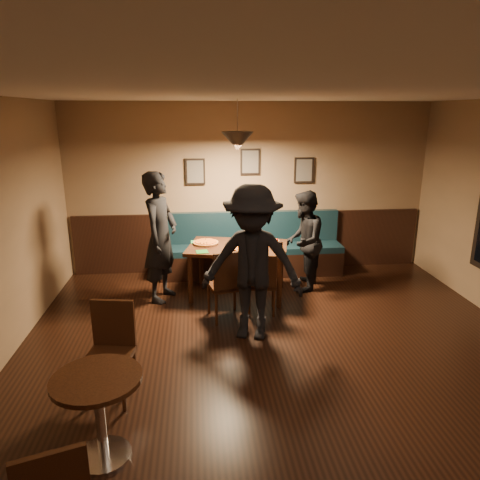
{
  "coord_description": "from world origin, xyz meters",
  "views": [
    {
      "loc": [
        -0.9,
        -3.85,
        2.63
      ],
      "look_at": [
        -0.32,
        1.98,
        0.95
      ],
      "focal_mm": 33.47,
      "sensor_mm": 36.0,
      "label": 1
    }
  ],
  "objects": [
    {
      "name": "wainscot",
      "position": [
        0.0,
        3.47,
        0.5
      ],
      "size": [
        5.88,
        0.06,
        1.0
      ],
      "primitive_type": "cube",
      "color": "black",
      "rests_on": "ground"
    },
    {
      "name": "pizza_b",
      "position": [
        -0.24,
        2.15,
        0.78
      ],
      "size": [
        0.39,
        0.39,
        0.04
      ],
      "primitive_type": "cylinder",
      "rotation": [
        0.0,
        0.0,
        -0.25
      ],
      "color": "orange",
      "rests_on": "dining_table"
    },
    {
      "name": "wall_back",
      "position": [
        0.0,
        3.5,
        1.4
      ],
      "size": [
        6.0,
        0.0,
        6.0
      ],
      "primitive_type": "plane",
      "rotation": [
        1.57,
        0.0,
        0.0
      ],
      "color": "#8C704F",
      "rests_on": "ground"
    },
    {
      "name": "tabasco_bottle",
      "position": [
        0.25,
        2.27,
        0.82
      ],
      "size": [
        0.03,
        0.03,
        0.12
      ],
      "primitive_type": "cylinder",
      "rotation": [
        0.0,
        0.0,
        -0.09
      ],
      "color": "#941D04",
      "rests_on": "dining_table"
    },
    {
      "name": "chair_near_left",
      "position": [
        -0.54,
        1.58,
        0.48
      ],
      "size": [
        0.51,
        0.51,
        0.96
      ],
      "primitive_type": null,
      "rotation": [
        0.0,
        0.0,
        0.23
      ],
      "color": "black",
      "rests_on": "floor"
    },
    {
      "name": "chair_near_right",
      "position": [
        -0.05,
        1.71,
        0.43
      ],
      "size": [
        0.43,
        0.43,
        0.86
      ],
      "primitive_type": null,
      "rotation": [
        0.0,
        0.0,
        -0.13
      ],
      "color": "black",
      "rests_on": "floor"
    },
    {
      "name": "soda_glass",
      "position": [
        0.24,
        1.98,
        0.83
      ],
      "size": [
        0.08,
        0.08,
        0.15
      ],
      "primitive_type": "cylinder",
      "rotation": [
        0.0,
        0.0,
        0.17
      ],
      "color": "black",
      "rests_on": "dining_table"
    },
    {
      "name": "pizza_c",
      "position": [
        0.17,
        2.49,
        0.78
      ],
      "size": [
        0.32,
        0.32,
        0.04
      ],
      "primitive_type": "cylinder",
      "rotation": [
        0.0,
        0.0,
        0.02
      ],
      "color": "orange",
      "rests_on": "dining_table"
    },
    {
      "name": "booth_bench",
      "position": [
        0.0,
        3.2,
        0.5
      ],
      "size": [
        3.0,
        0.6,
        1.0
      ],
      "primitive_type": null,
      "color": "#0F232D",
      "rests_on": "ground"
    },
    {
      "name": "ceiling",
      "position": [
        0.0,
        0.0,
        2.8
      ],
      "size": [
        7.0,
        7.0,
        0.0
      ],
      "primitive_type": "plane",
      "rotation": [
        3.14,
        0.0,
        0.0
      ],
      "color": "silver",
      "rests_on": "ground"
    },
    {
      "name": "diner_front",
      "position": [
        -0.27,
        1.04,
        0.93
      ],
      "size": [
        1.36,
        1.03,
        1.86
      ],
      "primitive_type": "imported",
      "rotation": [
        0.0,
        0.0,
        -0.31
      ],
      "color": "black",
      "rests_on": "floor"
    },
    {
      "name": "napkin_a",
      "position": [
        -0.91,
        2.61,
        0.76
      ],
      "size": [
        0.16,
        0.16,
        0.01
      ],
      "primitive_type": "cube",
      "rotation": [
        0.0,
        0.0,
        -0.0
      ],
      "color": "#217E41",
      "rests_on": "dining_table"
    },
    {
      "name": "picture_center",
      "position": [
        0.0,
        3.47,
        1.85
      ],
      "size": [
        0.32,
        0.04,
        0.42
      ],
      "primitive_type": "cube",
      "color": "black",
      "rests_on": "wall_back"
    },
    {
      "name": "picture_right",
      "position": [
        0.9,
        3.47,
        1.7
      ],
      "size": [
        0.32,
        0.04,
        0.42
      ],
      "primitive_type": "cube",
      "color": "black",
      "rests_on": "wall_back"
    },
    {
      "name": "floor",
      "position": [
        0.0,
        0.0,
        0.0
      ],
      "size": [
        7.0,
        7.0,
        0.0
      ],
      "primitive_type": "plane",
      "color": "black",
      "rests_on": "ground"
    },
    {
      "name": "napkin_b",
      "position": [
        -0.84,
        2.1,
        0.76
      ],
      "size": [
        0.18,
        0.18,
        0.01
      ],
      "primitive_type": "cube",
      "rotation": [
        0.0,
        0.0,
        0.13
      ],
      "color": "#1B671D",
      "rests_on": "dining_table"
    },
    {
      "name": "cafe_table",
      "position": [
        -1.68,
        -0.83,
        0.36
      ],
      "size": [
        0.9,
        0.9,
        0.72
      ],
      "primitive_type": "cylinder",
      "rotation": [
        0.0,
        0.0,
        -0.41
      ],
      "color": "black",
      "rests_on": "floor"
    },
    {
      "name": "cutlery_set",
      "position": [
        -0.38,
        1.93,
        0.76
      ],
      "size": [
        0.2,
        0.03,
        0.0
      ],
      "primitive_type": "cube",
      "rotation": [
        0.0,
        0.0,
        1.61
      ],
      "color": "silver",
      "rests_on": "dining_table"
    },
    {
      "name": "dining_table",
      "position": [
        -0.32,
        2.33,
        0.38
      ],
      "size": [
        1.58,
        1.2,
        0.76
      ],
      "primitive_type": "cube",
      "rotation": [
        0.0,
        0.0,
        -0.22
      ],
      "color": "black",
      "rests_on": "floor"
    },
    {
      "name": "picture_left",
      "position": [
        -0.9,
        3.47,
        1.7
      ],
      "size": [
        0.32,
        0.04,
        0.42
      ],
      "primitive_type": "cube",
      "color": "black",
      "rests_on": "wall_back"
    },
    {
      "name": "pendant_lamp",
      "position": [
        -0.32,
        2.33,
        2.25
      ],
      "size": [
        0.44,
        0.44,
        0.25
      ],
      "primitive_type": "cone",
      "rotation": [
        3.14,
        0.0,
        0.0
      ],
      "color": "black",
      "rests_on": "ceiling"
    },
    {
      "name": "diner_left",
      "position": [
        -1.41,
        2.31,
        0.93
      ],
      "size": [
        0.65,
        0.79,
        1.86
      ],
      "primitive_type": "imported",
      "rotation": [
        0.0,
        0.0,
        1.21
      ],
      "color": "black",
      "rests_on": "floor"
    },
    {
      "name": "diner_right",
      "position": [
        0.69,
        2.47,
        0.76
      ],
      "size": [
        0.81,
        0.9,
        1.53
      ],
      "primitive_type": "imported",
      "rotation": [
        0.0,
        0.0,
        -1.94
      ],
      "color": "black",
      "rests_on": "floor"
    },
    {
      "name": "cafe_chair_far",
      "position": [
        -1.75,
        -0.06,
        0.47
      ],
      "size": [
        0.48,
        0.48,
        0.93
      ],
      "primitive_type": null,
      "rotation": [
        0.0,
        0.0,
        2.98
      ],
      "color": "#33140E",
      "rests_on": "floor"
    },
    {
      "name": "pizza_a",
      "position": [
        -0.78,
        2.49,
        0.78
      ],
      "size": [
        0.44,
        0.44,
        0.04
      ],
      "primitive_type": "cylinder",
      "rotation": [
        0.0,
        0.0,
        0.2
      ],
      "color": "gold",
      "rests_on": "dining_table"
    }
  ]
}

